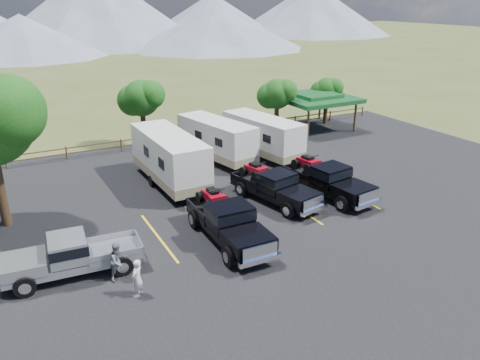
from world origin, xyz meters
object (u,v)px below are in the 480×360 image
rig_right (327,179)px  trailer_right (262,136)px  trailer_center (217,140)px  pickup_silver (73,255)px  person_a (137,278)px  rig_center (274,186)px  person_b (118,261)px  rig_left (228,220)px  pavilion (315,98)px  trailer_left (170,159)px

rig_right → trailer_right: size_ratio=0.76×
rig_right → trailer_center: (-3.05, 8.76, 0.53)m
pickup_silver → person_a: size_ratio=3.74×
rig_center → person_b: rig_center is taller
rig_left → trailer_center: 11.87m
trailer_right → rig_center: bearing=-126.1°
pavilion → rig_right: pavilion is taller
trailer_right → trailer_left: bearing=-175.9°
pavilion → rig_center: (-11.69, -11.99, -1.78)m
rig_right → trailer_left: (-7.61, 5.94, 0.69)m
rig_center → trailer_left: 6.87m
rig_center → pickup_silver: bearing=-179.9°
trailer_right → pavilion: bearing=19.7°
rig_left → person_a: bearing=-153.5°
trailer_right → person_b: 17.38m
rig_left → trailer_left: 8.13m
rig_left → person_b: rig_left is taller
trailer_center → trailer_left: bearing=-159.7°
rig_left → person_a: size_ratio=4.01×
trailer_right → pickup_silver: 17.95m
rig_center → trailer_left: bearing=117.4°
pavilion → trailer_center: pavilion is taller
rig_center → trailer_center: size_ratio=0.74×
pavilion → trailer_left: 17.41m
pavilion → rig_center: pavilion is taller
pickup_silver → person_a: pickup_silver is taller
rig_right → trailer_right: bearing=80.6°
trailer_center → person_b: trailer_center is taller
pickup_silver → person_a: 3.41m
rig_center → trailer_left: (-4.34, 5.28, 0.74)m
trailer_center → pickup_silver: trailer_center is taller
trailer_left → pickup_silver: size_ratio=1.55×
pickup_silver → rig_center: bearing=106.6°
pickup_silver → person_b: 2.03m
trailer_left → trailer_right: (7.87, 2.01, -0.16)m
rig_left → trailer_right: (7.92, 10.12, 0.51)m
trailer_center → rig_right: bearing=-82.3°
trailer_right → pickup_silver: (-15.05, -9.77, -0.62)m
trailer_left → pickup_silver: bearing=-134.1°
trailer_center → rig_center: bearing=-103.0°
trailer_right → person_a: trailer_right is taller
pickup_silver → person_b: pickup_silver is taller
person_b → pickup_silver: bearing=115.0°
rig_left → pickup_silver: size_ratio=1.07×
rig_center → person_b: (-9.91, -3.71, -0.14)m
trailer_left → person_b: trailer_left is taller
pavilion → trailer_left: (-16.03, -6.72, -1.04)m
rig_center → trailer_right: size_ratio=0.74×
trailer_right → person_a: bearing=-146.4°
rig_left → trailer_right: 12.86m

